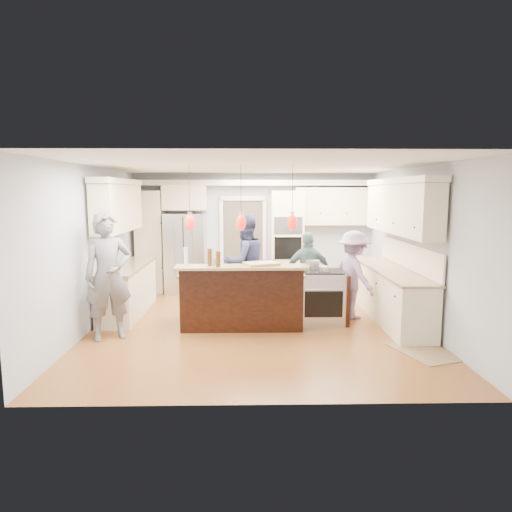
% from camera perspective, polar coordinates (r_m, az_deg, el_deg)
% --- Properties ---
extents(ground_plane, '(6.00, 6.00, 0.00)m').
position_cam_1_polar(ground_plane, '(7.97, 0.05, -8.57)').
color(ground_plane, '#9B672A').
rests_on(ground_plane, ground).
extents(room_shell, '(5.54, 6.04, 2.72)m').
position_cam_1_polar(room_shell, '(7.65, 0.05, 4.60)').
color(room_shell, '#B2BCC6').
rests_on(room_shell, ground).
extents(refrigerator, '(0.90, 0.70, 1.80)m').
position_cam_1_polar(refrigerator, '(10.46, -8.78, 0.37)').
color(refrigerator, '#B7B7BC').
rests_on(refrigerator, ground).
extents(oven_column, '(0.72, 0.69, 2.30)m').
position_cam_1_polar(oven_column, '(10.40, 3.87, 1.79)').
color(oven_column, beige).
rests_on(oven_column, ground).
extents(back_upper_cabinets, '(5.30, 0.61, 2.54)m').
position_cam_1_polar(back_upper_cabinets, '(10.43, -4.39, 4.66)').
color(back_upper_cabinets, beige).
rests_on(back_upper_cabinets, ground).
extents(right_counter_run, '(0.64, 3.10, 2.51)m').
position_cam_1_polar(right_counter_run, '(8.44, 16.84, -0.64)').
color(right_counter_run, beige).
rests_on(right_counter_run, ground).
extents(left_cabinets, '(0.64, 2.30, 2.51)m').
position_cam_1_polar(left_cabinets, '(8.82, -16.15, -0.24)').
color(left_cabinets, beige).
rests_on(left_cabinets, ground).
extents(kitchen_island, '(2.10, 1.46, 1.12)m').
position_cam_1_polar(kitchen_island, '(7.91, -1.76, -5.06)').
color(kitchen_island, black).
rests_on(kitchen_island, ground).
extents(island_range, '(0.82, 0.71, 0.92)m').
position_cam_1_polar(island_range, '(8.10, 8.30, -5.04)').
color(island_range, '#B7B7BC').
rests_on(island_range, ground).
extents(pendant_lights, '(1.75, 0.15, 1.03)m').
position_cam_1_polar(pendant_lights, '(7.14, -1.87, 4.24)').
color(pendant_lights, black).
rests_on(pendant_lights, ground).
extents(person_bar_end, '(0.85, 0.75, 1.97)m').
position_cam_1_polar(person_bar_end, '(7.38, -17.99, -2.43)').
color(person_bar_end, slate).
rests_on(person_bar_end, ground).
extents(person_far_left, '(1.13, 1.05, 1.85)m').
position_cam_1_polar(person_far_left, '(8.85, -1.39, -0.77)').
color(person_far_left, navy).
rests_on(person_far_left, ground).
extents(person_far_right, '(0.90, 0.39, 1.53)m').
position_cam_1_polar(person_far_right, '(8.70, 6.54, -2.04)').
color(person_far_right, slate).
rests_on(person_far_right, ground).
extents(person_range_side, '(0.93, 1.17, 1.59)m').
position_cam_1_polar(person_range_side, '(8.42, 12.12, -2.30)').
color(person_range_side, '#90769F').
rests_on(person_range_side, ground).
extents(floor_rug, '(0.95, 1.14, 0.01)m').
position_cam_1_polar(floor_rug, '(7.09, 20.37, -11.15)').
color(floor_rug, '#8F774E').
rests_on(floor_rug, ground).
extents(water_bottle, '(0.07, 0.07, 0.29)m').
position_cam_1_polar(water_bottle, '(7.24, -8.76, -0.08)').
color(water_bottle, silver).
rests_on(water_bottle, kitchen_island).
extents(beer_bottle_a, '(0.08, 0.08, 0.27)m').
position_cam_1_polar(beer_bottle_a, '(7.20, -5.82, -0.16)').
color(beer_bottle_a, '#4E2D0E').
rests_on(beer_bottle_a, kitchen_island).
extents(beer_bottle_b, '(0.08, 0.08, 0.25)m').
position_cam_1_polar(beer_bottle_b, '(7.07, -4.79, -0.40)').
color(beer_bottle_b, '#4E2D0E').
rests_on(beer_bottle_b, kitchen_island).
extents(beer_bottle_c, '(0.06, 0.06, 0.21)m').
position_cam_1_polar(beer_bottle_c, '(7.21, -4.66, -0.37)').
color(beer_bottle_c, '#4E2D0E').
rests_on(beer_bottle_c, kitchen_island).
extents(drink_can, '(0.08, 0.08, 0.13)m').
position_cam_1_polar(drink_can, '(7.18, -5.11, -0.76)').
color(drink_can, '#B7B7BC').
rests_on(drink_can, kitchen_island).
extents(cutting_board, '(0.61, 0.52, 0.04)m').
position_cam_1_polar(cutting_board, '(7.26, 0.66, -0.97)').
color(cutting_board, tan).
rests_on(cutting_board, kitchen_island).
extents(pot_large, '(0.26, 0.26, 0.15)m').
position_cam_1_polar(pot_large, '(8.16, 7.07, -1.07)').
color(pot_large, '#B7B7BC').
rests_on(pot_large, island_range).
extents(pot_small, '(0.18, 0.18, 0.09)m').
position_cam_1_polar(pot_small, '(7.91, 8.51, -1.60)').
color(pot_small, '#B7B7BC').
rests_on(pot_small, island_range).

